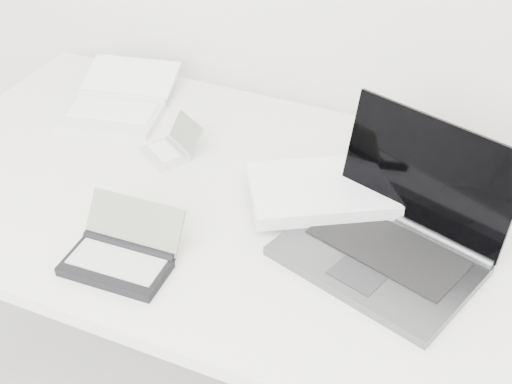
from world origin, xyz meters
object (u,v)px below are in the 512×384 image
at_px(desk, 278,226).
at_px(palmtop_charcoal, 121,255).
at_px(netbook_open_white, 117,104).
at_px(laptop_large, 361,215).

height_order(desk, palmtop_charcoal, palmtop_charcoal).
relative_size(desk, netbook_open_white, 4.79).
distance_m(netbook_open_white, palmtop_charcoal, 0.54).
bearing_deg(netbook_open_white, desk, -33.88).
relative_size(netbook_open_white, palmtop_charcoal, 1.73).
xyz_separation_m(laptop_large, netbook_open_white, (-0.66, 0.19, -0.02)).
xyz_separation_m(desk, laptop_large, (0.17, 0.00, 0.08)).
bearing_deg(palmtop_charcoal, desk, 50.34).
bearing_deg(palmtop_charcoal, netbook_open_white, 121.05).
bearing_deg(palmtop_charcoal, laptop_large, 33.22).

